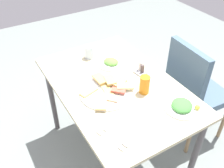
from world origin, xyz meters
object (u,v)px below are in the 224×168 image
at_px(paper_napkin, 113,139).
at_px(condiment_caddy, 141,70).
at_px(drinking_glass, 90,52).
at_px(spoon, 116,137).
at_px(salad_plate_greens, 111,63).
at_px(pide_platter, 107,91).
at_px(dining_table, 116,94).
at_px(soda_can, 145,85).
at_px(salad_plate_rice, 182,106).
at_px(dining_chair, 193,87).
at_px(fork, 110,140).

bearing_deg(paper_napkin, condiment_caddy, 130.94).
bearing_deg(condiment_caddy, drinking_glass, -149.06).
distance_m(spoon, condiment_caddy, 0.64).
bearing_deg(condiment_caddy, salad_plate_greens, -147.22).
height_order(pide_platter, spoon, pide_platter).
relative_size(dining_table, pide_platter, 3.29).
relative_size(dining_table, paper_napkin, 10.36).
distance_m(soda_can, paper_napkin, 0.45).
bearing_deg(salad_plate_greens, pide_platter, -35.04).
relative_size(salad_plate_rice, spoon, 1.23).
bearing_deg(dining_chair, salad_plate_rice, -56.58).
distance_m(dining_table, condiment_caddy, 0.26).
bearing_deg(soda_can, spoon, -56.94).
distance_m(pide_platter, drinking_glass, 0.46).
bearing_deg(dining_chair, salad_plate_greens, -121.32).
bearing_deg(dining_chair, condiment_caddy, -108.01).
relative_size(dining_chair, fork, 4.86).
relative_size(dining_table, dining_chair, 1.25).
xyz_separation_m(salad_plate_greens, drinking_glass, (-0.17, -0.09, 0.04)).
relative_size(fork, spoon, 1.09).
bearing_deg(salad_plate_rice, dining_table, -151.35).
distance_m(dining_table, salad_plate_greens, 0.27).
relative_size(dining_chair, salad_plate_greens, 4.51).
bearing_deg(salad_plate_rice, soda_can, -155.92).
bearing_deg(soda_can, paper_napkin, -58.20).
relative_size(salad_plate_rice, soda_can, 1.78).
xyz_separation_m(soda_can, condiment_caddy, (-0.19, 0.11, -0.04)).
bearing_deg(paper_napkin, drinking_glass, 161.50).
relative_size(pide_platter, fork, 1.85).
height_order(dining_table, soda_can, soda_can).
bearing_deg(salad_plate_greens, salad_plate_rice, 11.17).
distance_m(drinking_glass, fork, 0.85).
xyz_separation_m(dining_table, salad_plate_greens, (-0.23, 0.10, 0.10)).
height_order(salad_plate_rice, fork, salad_plate_rice).
bearing_deg(dining_table, soda_can, 34.62).
distance_m(dining_table, salad_plate_rice, 0.48).
relative_size(dining_chair, salad_plate_rice, 4.33).
distance_m(salad_plate_rice, paper_napkin, 0.49).
xyz_separation_m(salad_plate_greens, soda_can, (0.39, 0.02, 0.05)).
height_order(soda_can, condiment_caddy, soda_can).
height_order(dining_table, salad_plate_rice, salad_plate_rice).
xyz_separation_m(dining_table, drinking_glass, (-0.40, 0.00, 0.14)).
height_order(dining_table, salad_plate_greens, salad_plate_greens).
bearing_deg(fork, salad_plate_rice, 71.58).
bearing_deg(salad_plate_rice, salad_plate_greens, -168.83).
xyz_separation_m(salad_plate_greens, fork, (0.63, -0.38, -0.01)).
height_order(pide_platter, salad_plate_greens, pide_platter).
height_order(pide_platter, salad_plate_rice, same).
distance_m(pide_platter, spoon, 0.38).
relative_size(paper_napkin, condiment_caddy, 1.10).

